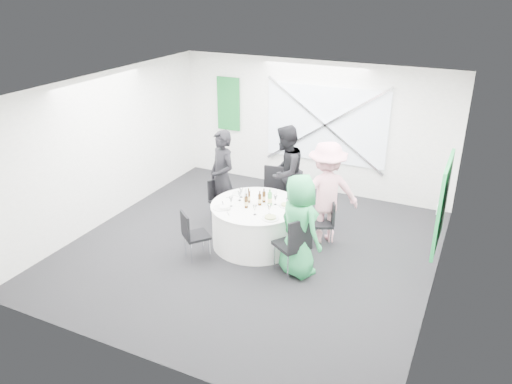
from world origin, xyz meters
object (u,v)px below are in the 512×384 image
at_px(person_man_back, 285,173).
at_px(person_woman_pink, 326,193).
at_px(clear_water_bottle, 246,198).
at_px(chair_back_right, 326,219).
at_px(person_man_back_left, 222,177).
at_px(chair_front_right, 295,241).
at_px(chair_front_left, 192,232).
at_px(banquet_table, 256,224).
at_px(chair_back, 273,189).
at_px(person_woman_green, 299,226).
at_px(chair_back_left, 219,197).
at_px(green_water_bottle, 270,199).

height_order(person_man_back, person_woman_pink, person_man_back).
bearing_deg(clear_water_bottle, person_man_back, 80.70).
relative_size(chair_back_right, person_man_back_left, 0.46).
distance_m(chair_front_right, person_man_back, 2.13).
height_order(chair_front_left, person_woman_pink, person_woman_pink).
bearing_deg(person_man_back_left, person_woman_pink, 32.90).
relative_size(banquet_table, clear_water_bottle, 5.53).
height_order(chair_back, person_woman_green, person_woman_green).
bearing_deg(chair_front_right, chair_back_left, -87.22).
xyz_separation_m(chair_back_left, person_man_back_left, (0.08, 0.01, 0.43)).
bearing_deg(banquet_table, clear_water_bottle, -172.95).
xyz_separation_m(person_woman_pink, person_woman_green, (-0.03, -1.21, -0.08)).
distance_m(chair_back, chair_front_left, 2.12).
distance_m(chair_back_left, person_woman_green, 2.35).
relative_size(person_woman_green, green_water_bottle, 5.70).
bearing_deg(chair_front_left, chair_front_right, -132.22).
relative_size(chair_back, clear_water_bottle, 3.56).
bearing_deg(clear_water_bottle, person_woman_green, -24.06).
relative_size(chair_back_left, person_man_back, 0.44).
height_order(chair_front_right, person_man_back, person_man_back).
bearing_deg(chair_back_left, green_water_bottle, -82.38).
bearing_deg(chair_back_right, chair_front_left, -77.17).
height_order(chair_back_left, person_man_back, person_man_back).
height_order(banquet_table, person_man_back, person_man_back).
relative_size(chair_front_left, person_woman_pink, 0.47).
bearing_deg(banquet_table, chair_back, 98.59).
height_order(chair_back, chair_front_right, chair_front_right).
relative_size(chair_front_left, person_man_back_left, 0.48).
bearing_deg(person_woman_green, chair_front_left, 40.76).
bearing_deg(person_man_back, chair_back, -61.79).
distance_m(person_man_back, person_woman_pink, 1.16).
xyz_separation_m(chair_front_right, person_man_back_left, (-1.95, 1.21, 0.29)).
bearing_deg(chair_front_right, chair_back_right, -152.97).
bearing_deg(banquet_table, person_man_back_left, 149.76).
bearing_deg(chair_front_right, person_woman_pink, -149.05).
bearing_deg(banquet_table, person_man_back, 88.87).
bearing_deg(chair_back, chair_front_left, -113.91).
bearing_deg(clear_water_bottle, chair_back_right, 22.75).
bearing_deg(green_water_bottle, person_man_back_left, 158.08).
bearing_deg(person_woman_green, clear_water_bottle, 4.77).
relative_size(chair_back, person_woman_green, 0.60).
relative_size(chair_back, chair_front_right, 0.98).
bearing_deg(person_man_back, banquet_table, 0.00).
xyz_separation_m(chair_front_left, person_woman_green, (1.73, 0.37, 0.34)).
height_order(chair_back, chair_back_left, chair_back).
relative_size(chair_back_left, chair_back_right, 0.98).
xyz_separation_m(chair_back, chair_back_left, (-0.88, -0.58, -0.12)).
relative_size(person_woman_pink, person_woman_green, 1.10).
bearing_deg(person_woman_pink, clear_water_bottle, -3.26).
xyz_separation_m(chair_back_right, green_water_bottle, (-0.88, -0.43, 0.39)).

